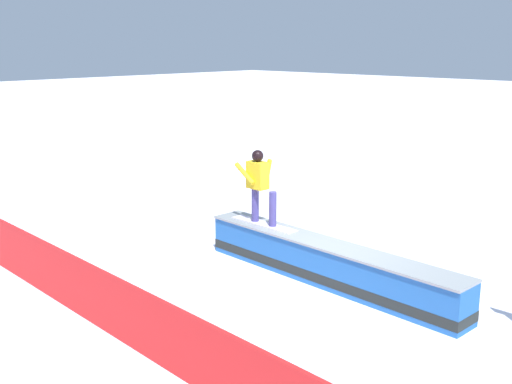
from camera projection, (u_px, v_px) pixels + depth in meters
ground_plane at (326, 283)px, 11.01m from camera, size 120.00×120.00×0.00m
grind_box at (327, 265)px, 10.93m from camera, size 5.37×0.91×0.73m
snowboarder at (259, 184)px, 11.86m from camera, size 1.54×0.42×1.41m
safety_fence at (151, 327)px, 8.25m from camera, size 11.79×0.63×0.93m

